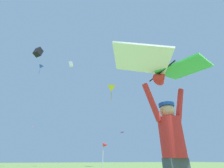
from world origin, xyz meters
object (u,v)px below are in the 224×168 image
Objects in this scene: distant_kite_blue_low_left at (41,67)px; distant_kite_magenta_high_left at (33,127)px; held_stunt_kite at (163,67)px; marker_flag at (105,147)px; distant_kite_black_mid_left at (38,52)px; distant_kite_white_far_center at (71,64)px; distant_kite_yellow_high_right at (111,88)px; kite_flyer_person at (173,149)px; distant_kite_purple_low_right at (122,132)px.

distant_kite_blue_low_left is 3.31× the size of distant_kite_magenta_high_left.
held_stunt_kite is 1.19× the size of marker_flag.
distant_kite_blue_low_left is 10.17m from distant_kite_magenta_high_left.
distant_kite_black_mid_left is at bearing -89.93° from distant_kite_magenta_high_left.
distant_kite_yellow_high_right is (6.47, -2.25, -4.44)m from distant_kite_white_far_center.
held_stunt_kite is at bearing -91.63° from kite_flyer_person.
marker_flag is at bearing -116.40° from distant_kite_purple_low_right.
marker_flag is at bearing 79.98° from held_stunt_kite.
kite_flyer_person is 0.58× the size of distant_kite_yellow_high_right.
distant_kite_yellow_high_right is 1.96× the size of marker_flag.
distant_kite_yellow_high_right is 3.66× the size of distant_kite_purple_low_right.
held_stunt_kite is at bearing -100.02° from marker_flag.
distant_kite_blue_low_left is 1.11× the size of marker_flag.
distant_kite_purple_low_right is (12.06, 6.63, -9.51)m from distant_kite_white_far_center.
distant_kite_blue_low_left reaches higher than distant_kite_purple_low_right.
kite_flyer_person is 30.33m from distant_kite_purple_low_right.
distant_kite_purple_low_right is at bearing 0.93° from distant_kite_magenta_high_left.
kite_flyer_person is 2.12× the size of distant_kite_purple_low_right.
distant_kite_black_mid_left is (-4.96, 16.12, 10.78)m from held_stunt_kite.
distant_kite_yellow_high_right is at bearing -122.19° from distant_kite_purple_low_right.
distant_kite_black_mid_left is (-4.96, 16.03, 12.10)m from kite_flyer_person.
distant_kite_black_mid_left is at bearing 107.19° from kite_flyer_person.
distant_kite_black_mid_left reaches higher than distant_kite_purple_low_right.
distant_kite_yellow_high_right is 12.71m from distant_kite_blue_low_left.
distant_kite_blue_low_left is (-11.21, 4.34, 4.11)m from distant_kite_yellow_high_right.
distant_kite_white_far_center reaches higher than distant_kite_yellow_high_right.
marker_flag is (1.84, -13.95, -13.87)m from distant_kite_white_far_center.
kite_flyer_person is at bearing -107.43° from distant_kite_yellow_high_right.
kite_flyer_person is at bearing 88.37° from held_stunt_kite.
kite_flyer_person is 7.20m from marker_flag.
distant_kite_blue_low_left is 7.36m from distant_kite_black_mid_left.
marker_flag is (6.22, -8.97, -11.56)m from distant_kite_black_mid_left.
kite_flyer_person is at bearing -88.42° from distant_kite_white_far_center.
distant_kite_purple_low_right is at bearing 57.81° from distant_kite_yellow_high_right.
marker_flag is (1.26, 7.15, -0.79)m from held_stunt_kite.
distant_kite_magenta_high_left reaches higher than held_stunt_kite.
distant_kite_white_far_center is 0.28× the size of distant_kite_yellow_high_right.
kite_flyer_person is at bearing -112.55° from distant_kite_purple_low_right.
held_stunt_kite is 2.23× the size of distant_kite_purple_low_right.
distant_kite_black_mid_left is (0.36, -7.08, -1.98)m from distant_kite_blue_low_left.
marker_flag is at bearing -55.25° from distant_kite_black_mid_left.
held_stunt_kite is at bearing -112.49° from distant_kite_purple_low_right.
held_stunt_kite is at bearing -72.91° from distant_kite_black_mid_left.
distant_kite_magenta_high_left is (-10.86, 8.61, -5.11)m from distant_kite_yellow_high_right.
held_stunt_kite is 24.84m from distant_kite_white_far_center.
distant_kite_purple_low_right is 21.37m from distant_kite_black_mid_left.
distant_kite_blue_low_left is (-5.32, 23.20, 12.76)m from held_stunt_kite.
held_stunt_kite is 21.57m from distant_kite_yellow_high_right.
distant_kite_white_far_center is at bearing -55.36° from distant_kite_magenta_high_left.
distant_kite_black_mid_left is 0.84× the size of marker_flag.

